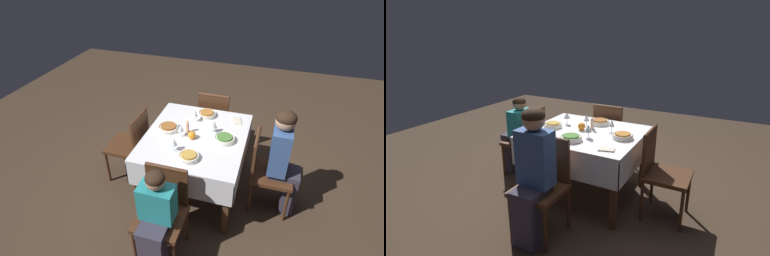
{
  "view_description": "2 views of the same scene",
  "coord_description": "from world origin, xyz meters",
  "views": [
    {
      "loc": [
        2.5,
        0.72,
        2.56
      ],
      "look_at": [
        -0.05,
        -0.06,
        0.79
      ],
      "focal_mm": 28.0,
      "sensor_mm": 36.0,
      "label": 1
    },
    {
      "loc": [
        -1.39,
        2.71,
        1.78
      ],
      "look_at": [
        0.04,
        0.09,
        0.8
      ],
      "focal_mm": 28.0,
      "sensor_mm": 36.0,
      "label": 2
    }
  ],
  "objects": [
    {
      "name": "ground_plane",
      "position": [
        0.0,
        0.0,
        0.0
      ],
      "size": [
        8.0,
        8.0,
        0.0
      ],
      "primitive_type": "plane",
      "color": "#3D2D21"
    },
    {
      "name": "dining_table",
      "position": [
        0.0,
        0.0,
        0.64
      ],
      "size": [
        1.19,
        1.05,
        0.74
      ],
      "color": "silver",
      "rests_on": "ground_plane"
    },
    {
      "name": "chair_north",
      "position": [
        0.02,
        0.77,
        0.5
      ],
      "size": [
        0.42,
        0.43,
        0.89
      ],
      "rotation": [
        0.0,
        0.0,
        3.14
      ],
      "color": "#472816",
      "rests_on": "ground_plane"
    },
    {
      "name": "chair_east",
      "position": [
        0.83,
        -0.06,
        0.5
      ],
      "size": [
        0.43,
        0.42,
        0.89
      ],
      "rotation": [
        0.0,
        0.0,
        1.57
      ],
      "color": "#472816",
      "rests_on": "ground_plane"
    },
    {
      "name": "chair_south",
      "position": [
        0.02,
        -0.77,
        0.5
      ],
      "size": [
        0.42,
        0.43,
        0.89
      ],
      "color": "#472816",
      "rests_on": "ground_plane"
    },
    {
      "name": "chair_west",
      "position": [
        -0.83,
        0.02,
        0.5
      ],
      "size": [
        0.43,
        0.42,
        0.89
      ],
      "rotation": [
        0.0,
        0.0,
        -1.57
      ],
      "color": "#472816",
      "rests_on": "ground_plane"
    },
    {
      "name": "person_adult_denim",
      "position": [
        0.02,
        0.92,
        0.68
      ],
      "size": [
        0.3,
        0.34,
        1.2
      ],
      "rotation": [
        0.0,
        0.0,
        3.14
      ],
      "color": "#383342",
      "rests_on": "ground_plane"
    },
    {
      "name": "person_child_teal",
      "position": [
        1.0,
        -0.06,
        0.56
      ],
      "size": [
        0.33,
        0.3,
        1.01
      ],
      "rotation": [
        0.0,
        0.0,
        1.57
      ],
      "color": "#383342",
      "rests_on": "ground_plane"
    },
    {
      "name": "bowl_north",
      "position": [
        0.0,
        0.31,
        0.77
      ],
      "size": [
        0.22,
        0.22,
        0.06
      ],
      "color": "silver",
      "rests_on": "dining_table"
    },
    {
      "name": "wine_glass_north",
      "position": [
        -0.12,
        0.16,
        0.84
      ],
      "size": [
        0.07,
        0.07,
        0.14
      ],
      "color": "white",
      "rests_on": "dining_table"
    },
    {
      "name": "bowl_east",
      "position": [
        0.39,
        0.04,
        0.77
      ],
      "size": [
        0.2,
        0.2,
        0.06
      ],
      "color": "silver",
      "rests_on": "dining_table"
    },
    {
      "name": "wine_glass_east",
      "position": [
        0.31,
        -0.13,
        0.84
      ],
      "size": [
        0.07,
        0.07,
        0.14
      ],
      "color": "white",
      "rests_on": "dining_table"
    },
    {
      "name": "bowl_south",
      "position": [
        -0.03,
        -0.32,
        0.77
      ],
      "size": [
        0.23,
        0.23,
        0.06
      ],
      "color": "silver",
      "rests_on": "dining_table"
    },
    {
      "name": "wine_glass_south",
      "position": [
        0.06,
        -0.15,
        0.84
      ],
      "size": [
        0.06,
        0.06,
        0.15
      ],
      "color": "white",
      "rests_on": "dining_table"
    },
    {
      "name": "bowl_west",
      "position": [
        -0.43,
        0.01,
        0.77
      ],
      "size": [
        0.21,
        0.21,
        0.06
      ],
      "color": "silver",
      "rests_on": "dining_table"
    },
    {
      "name": "wine_glass_west",
      "position": [
        -0.26,
        -0.09,
        0.84
      ],
      "size": [
        0.07,
        0.07,
        0.15
      ],
      "color": "white",
      "rests_on": "dining_table"
    },
    {
      "name": "candle_centerpiece",
      "position": [
        -0.03,
        -0.1,
        0.8
      ],
      "size": [
        0.06,
        0.06,
        0.15
      ],
      "color": "beige",
      "rests_on": "dining_table"
    },
    {
      "name": "orange_fruit",
      "position": [
        0.06,
        -0.02,
        0.78
      ],
      "size": [
        0.08,
        0.08,
        0.08
      ],
      "primitive_type": "sphere",
      "color": "orange",
      "rests_on": "dining_table"
    },
    {
      "name": "napkin_red_folded",
      "position": [
        -0.4,
        0.37,
        0.75
      ],
      "size": [
        0.17,
        0.13,
        0.01
      ],
      "rotation": [
        0.0,
        0.0,
        0.28
      ],
      "color": "beige",
      "rests_on": "dining_table"
    }
  ]
}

